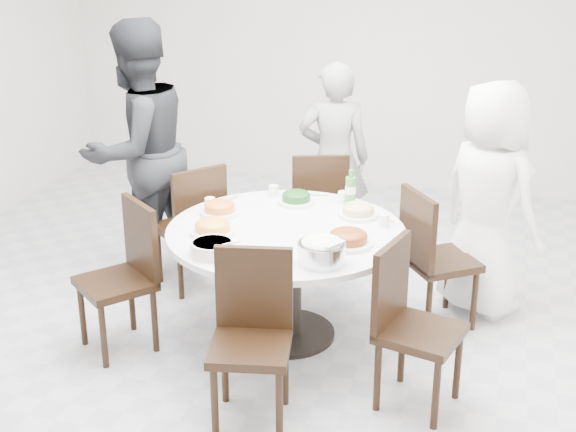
% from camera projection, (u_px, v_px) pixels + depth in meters
% --- Properties ---
extents(floor, '(6.00, 6.00, 0.01)m').
position_uv_depth(floor, '(277.00, 315.00, 5.54)').
color(floor, '#BBBBC0').
rests_on(floor, ground).
extents(wall_back, '(6.00, 0.01, 2.80)m').
position_uv_depth(wall_back, '(361.00, 45.00, 7.74)').
color(wall_back, silver).
rests_on(wall_back, ground).
extents(dining_table, '(1.50, 1.50, 0.75)m').
position_uv_depth(dining_table, '(286.00, 283.00, 5.14)').
color(dining_table, white).
rests_on(dining_table, floor).
extents(chair_ne, '(0.59, 0.59, 0.95)m').
position_uv_depth(chair_ne, '(441.00, 258.00, 5.27)').
color(chair_ne, black).
rests_on(chair_ne, floor).
extents(chair_n, '(0.53, 0.53, 0.95)m').
position_uv_depth(chair_n, '(318.00, 208.00, 6.15)').
color(chair_n, black).
rests_on(chair_n, floor).
extents(chair_nw, '(0.59, 0.59, 0.95)m').
position_uv_depth(chair_nw, '(189.00, 225.00, 5.82)').
color(chair_nw, black).
rests_on(chair_nw, floor).
extents(chair_sw, '(0.59, 0.59, 0.95)m').
position_uv_depth(chair_sw, '(115.00, 280.00, 4.96)').
color(chair_sw, black).
rests_on(chair_sw, floor).
extents(chair_s, '(0.49, 0.49, 0.95)m').
position_uv_depth(chair_s, '(250.00, 344.00, 4.23)').
color(chair_s, black).
rests_on(chair_s, floor).
extents(chair_se, '(0.52, 0.52, 0.95)m').
position_uv_depth(chair_se, '(421.00, 329.00, 4.37)').
color(chair_se, black).
rests_on(chair_se, floor).
extents(diner_right, '(0.94, 0.89, 1.61)m').
position_uv_depth(diner_right, '(489.00, 200.00, 5.35)').
color(diner_right, white).
rests_on(diner_right, floor).
extents(diner_middle, '(0.63, 0.48, 1.55)m').
position_uv_depth(diner_middle, '(334.00, 159.00, 6.32)').
color(diner_middle, black).
rests_on(diner_middle, floor).
extents(diner_left, '(1.06, 1.15, 1.92)m').
position_uv_depth(diner_left, '(138.00, 151.00, 5.88)').
color(diner_left, black).
rests_on(diner_left, floor).
extents(dish_greens, '(0.25, 0.25, 0.06)m').
position_uv_depth(dish_greens, '(296.00, 199.00, 5.43)').
color(dish_greens, white).
rests_on(dish_greens, dining_table).
extents(dish_pale, '(0.26, 0.26, 0.07)m').
position_uv_depth(dish_pale, '(358.00, 212.00, 5.20)').
color(dish_pale, white).
rests_on(dish_pale, dining_table).
extents(dish_orange, '(0.26, 0.26, 0.07)m').
position_uv_depth(dish_orange, '(220.00, 209.00, 5.24)').
color(dish_orange, white).
rests_on(dish_orange, dining_table).
extents(dish_redbrown, '(0.30, 0.30, 0.07)m').
position_uv_depth(dish_redbrown, '(348.00, 239.00, 4.76)').
color(dish_redbrown, white).
rests_on(dish_redbrown, dining_table).
extents(dish_tofu, '(0.28, 0.28, 0.07)m').
position_uv_depth(dish_tofu, '(212.00, 228.00, 4.92)').
color(dish_tofu, white).
rests_on(dish_tofu, dining_table).
extents(rice_bowl, '(0.28, 0.28, 0.12)m').
position_uv_depth(rice_bowl, '(322.00, 253.00, 4.51)').
color(rice_bowl, silver).
rests_on(rice_bowl, dining_table).
extents(soup_bowl, '(0.26, 0.26, 0.08)m').
position_uv_depth(soup_bowl, '(212.00, 248.00, 4.63)').
color(soup_bowl, white).
rests_on(soup_bowl, dining_table).
extents(beverage_bottle, '(0.07, 0.07, 0.25)m').
position_uv_depth(beverage_bottle, '(351.00, 187.00, 5.38)').
color(beverage_bottle, '#387F32').
rests_on(beverage_bottle, dining_table).
extents(tea_cups, '(0.07, 0.07, 0.08)m').
position_uv_depth(tea_cups, '(314.00, 190.00, 5.58)').
color(tea_cups, white).
rests_on(tea_cups, dining_table).
extents(chopsticks, '(0.24, 0.04, 0.01)m').
position_uv_depth(chopsticks, '(309.00, 195.00, 5.60)').
color(chopsticks, tan).
rests_on(chopsticks, dining_table).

